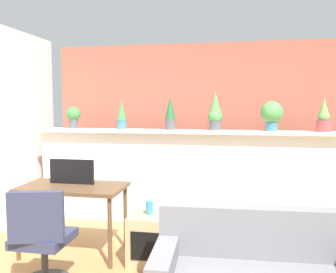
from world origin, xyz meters
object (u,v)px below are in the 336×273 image
Objects in this scene: potted_plant_5 at (324,118)px; desk at (73,193)px; potted_plant_2 at (170,113)px; side_cube_shelf at (150,239)px; potted_plant_0 at (73,116)px; potted_plant_3 at (215,113)px; tv_monitor at (72,172)px; potted_plant_1 at (122,115)px; office_chair at (42,248)px; potted_plant_4 at (272,114)px; vase_on_shelf at (149,207)px.

desk is at bearing -157.98° from potted_plant_5.
side_cube_shelf is (0.01, -1.21, -1.25)m from potted_plant_2.
potted_plant_0 is 1.98m from potted_plant_3.
potted_plant_2 is 1.08× the size of potted_plant_5.
side_cube_shelf is (0.85, -0.06, -0.42)m from desk.
tv_monitor is at bearing -129.92° from potted_plant_2.
potted_plant_0 is at bearing 114.64° from desk.
potted_plant_3 reaches higher than desk.
potted_plant_1 is 0.86× the size of potted_plant_2.
desk is (-2.74, -1.11, -0.78)m from potted_plant_5.
office_chair is at bearing -111.68° from potted_plant_2.
desk is 1.21× the size of office_chair.
potted_plant_3 is 0.53× the size of office_chair.
potted_plant_4 is at bearing 0.35° from potted_plant_3.
potted_plant_3 is at bearing 63.73° from vase_on_shelf.
potted_plant_0 is 0.61× the size of side_cube_shelf.
desk is at bearing -65.36° from potted_plant_0.
potted_plant_2 is 0.59m from potted_plant_3.
tv_monitor is (-0.22, -1.09, -0.59)m from potted_plant_1.
potted_plant_5 is at bearing -1.24° from potted_plant_1.
potted_plant_2 reaches higher than office_chair.
potted_plant_2 is 3.24× the size of vase_on_shelf.
vase_on_shelf is at bearing -60.67° from potted_plant_1.
office_chair reaches higher than desk.
potted_plant_0 is 0.81× the size of potted_plant_4.
potted_plant_2 reaches higher than desk.
vase_on_shelf is (0.00, -1.19, -0.93)m from potted_plant_2.
potted_plant_4 is at bearing 28.36° from desk.
potted_plant_3 is 1.63m from vase_on_shelf.
vase_on_shelf is (-1.90, -1.15, -0.88)m from potted_plant_5.
potted_plant_0 reaches higher than tv_monitor.
potted_plant_4 reaches higher than vase_on_shelf.
office_chair is at bearing -72.23° from potted_plant_0.
potted_plant_2 is 0.91× the size of potted_plant_3.
office_chair is at bearing -136.85° from potted_plant_4.
potted_plant_1 is 0.68m from potted_plant_2.
potted_plant_4 is at bearing 175.75° from potted_plant_5.
office_chair is (0.63, -1.95, -1.06)m from potted_plant_0.
potted_plant_5 is 3.00× the size of vase_on_shelf.
potted_plant_4 is 3.02m from office_chair.
potted_plant_4 is (2.68, -0.03, 0.04)m from potted_plant_0.
potted_plant_0 is 0.62× the size of potted_plant_3.
side_cube_shelf is at bearing -4.26° from desk.
potted_plant_3 is at bearing 178.22° from potted_plant_5.
potted_plant_3 is at bearing 54.88° from office_chair.
potted_plant_1 is 1.65m from vase_on_shelf.
potted_plant_3 reaches higher than tv_monitor.
potted_plant_5 reaches higher than potted_plant_4.
office_chair reaches higher than side_cube_shelf.
desk is at bearing -60.69° from tv_monitor.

